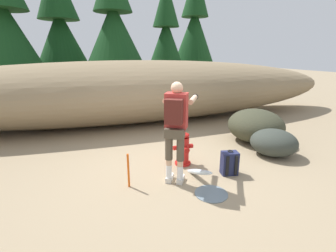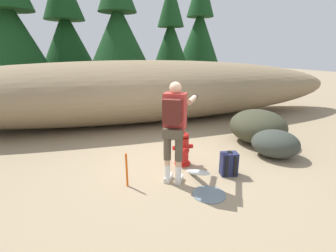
{
  "view_description": "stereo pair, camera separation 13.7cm",
  "coord_description": "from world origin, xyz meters",
  "px_view_note": "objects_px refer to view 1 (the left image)",
  "views": [
    {
      "loc": [
        -1.53,
        -4.19,
        2.18
      ],
      "look_at": [
        0.07,
        0.37,
        0.75
      ],
      "focal_mm": 26.2,
      "sensor_mm": 36.0,
      "label": 1
    },
    {
      "loc": [
        -1.4,
        -4.23,
        2.18
      ],
      "look_at": [
        0.07,
        0.37,
        0.75
      ],
      "focal_mm": 26.2,
      "sensor_mm": 36.0,
      "label": 2
    }
  ],
  "objects_px": {
    "fire_hydrant": "(183,149)",
    "survey_stake": "(128,171)",
    "utility_worker": "(176,120)",
    "boulder_large": "(274,142)",
    "boulder_mid": "(256,126)",
    "spare_backpack": "(229,163)"
  },
  "relations": [
    {
      "from": "fire_hydrant",
      "to": "survey_stake",
      "type": "xyz_separation_m",
      "value": [
        -1.21,
        -0.53,
        -0.03
      ]
    },
    {
      "from": "utility_worker",
      "to": "survey_stake",
      "type": "bearing_deg",
      "value": 120.57
    },
    {
      "from": "utility_worker",
      "to": "survey_stake",
      "type": "xyz_separation_m",
      "value": [
        -0.83,
        0.04,
        -0.81
      ]
    },
    {
      "from": "boulder_large",
      "to": "fire_hydrant",
      "type": "bearing_deg",
      "value": 173.6
    },
    {
      "from": "utility_worker",
      "to": "boulder_mid",
      "type": "bearing_deg",
      "value": -31.92
    },
    {
      "from": "fire_hydrant",
      "to": "boulder_mid",
      "type": "distance_m",
      "value": 2.36
    },
    {
      "from": "utility_worker",
      "to": "boulder_mid",
      "type": "height_order",
      "value": "utility_worker"
    },
    {
      "from": "boulder_large",
      "to": "survey_stake",
      "type": "bearing_deg",
      "value": -174.86
    },
    {
      "from": "utility_worker",
      "to": "boulder_large",
      "type": "distance_m",
      "value": 2.6
    },
    {
      "from": "survey_stake",
      "to": "fire_hydrant",
      "type": "bearing_deg",
      "value": 23.54
    },
    {
      "from": "boulder_mid",
      "to": "spare_backpack",
      "type": "bearing_deg",
      "value": -140.61
    },
    {
      "from": "fire_hydrant",
      "to": "utility_worker",
      "type": "bearing_deg",
      "value": -123.61
    },
    {
      "from": "utility_worker",
      "to": "spare_backpack",
      "type": "xyz_separation_m",
      "value": [
        1.03,
        -0.11,
        -0.89
      ]
    },
    {
      "from": "survey_stake",
      "to": "boulder_mid",
      "type": "bearing_deg",
      "value": 18.65
    },
    {
      "from": "spare_backpack",
      "to": "boulder_large",
      "type": "distance_m",
      "value": 1.49
    },
    {
      "from": "boulder_mid",
      "to": "fire_hydrant",
      "type": "bearing_deg",
      "value": -164.08
    },
    {
      "from": "utility_worker",
      "to": "spare_backpack",
      "type": "height_order",
      "value": "utility_worker"
    },
    {
      "from": "fire_hydrant",
      "to": "survey_stake",
      "type": "bearing_deg",
      "value": -156.46
    },
    {
      "from": "spare_backpack",
      "to": "survey_stake",
      "type": "xyz_separation_m",
      "value": [
        -1.86,
        0.15,
        0.08
      ]
    },
    {
      "from": "fire_hydrant",
      "to": "survey_stake",
      "type": "distance_m",
      "value": 1.32
    },
    {
      "from": "spare_backpack",
      "to": "survey_stake",
      "type": "distance_m",
      "value": 1.87
    },
    {
      "from": "fire_hydrant",
      "to": "spare_backpack",
      "type": "distance_m",
      "value": 0.95
    }
  ]
}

